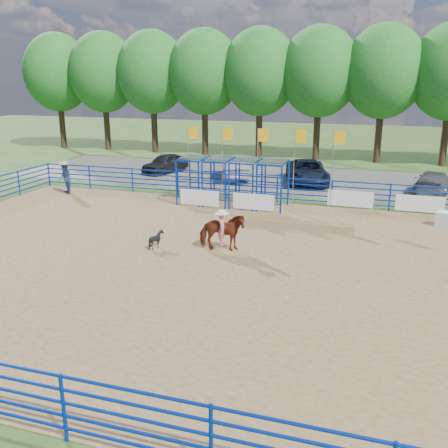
{
  "coord_description": "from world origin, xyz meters",
  "views": [
    {
      "loc": [
        5.41,
        -16.85,
        6.87
      ],
      "look_at": [
        -0.26,
        1.0,
        1.3
      ],
      "focal_mm": 40.0,
      "sensor_mm": 36.0,
      "label": 1
    }
  ],
  "objects_px": {
    "car_a": "(166,163)",
    "car_b": "(235,167)",
    "horse_and_rider": "(222,230)",
    "calf": "(156,239)",
    "car_d": "(434,182)",
    "car_c": "(307,172)",
    "spectator_cowboy": "(65,178)"
  },
  "relations": [
    {
      "from": "car_b",
      "to": "car_c",
      "type": "xyz_separation_m",
      "value": [
        5.04,
        -0.1,
        -0.04
      ]
    },
    {
      "from": "car_a",
      "to": "car_b",
      "type": "height_order",
      "value": "car_b"
    },
    {
      "from": "horse_and_rider",
      "to": "car_a",
      "type": "relative_size",
      "value": 0.58
    },
    {
      "from": "calf",
      "to": "spectator_cowboy",
      "type": "xyz_separation_m",
      "value": [
        -9.42,
        7.37,
        0.59
      ]
    },
    {
      "from": "horse_and_rider",
      "to": "car_b",
      "type": "distance_m",
      "value": 15.13
    },
    {
      "from": "spectator_cowboy",
      "to": "car_c",
      "type": "relative_size",
      "value": 0.35
    },
    {
      "from": "horse_and_rider",
      "to": "car_a",
      "type": "xyz_separation_m",
      "value": [
        -9.26,
        15.19,
        -0.19
      ]
    },
    {
      "from": "car_a",
      "to": "car_d",
      "type": "distance_m",
      "value": 18.36
    },
    {
      "from": "horse_and_rider",
      "to": "spectator_cowboy",
      "type": "bearing_deg",
      "value": 150.43
    },
    {
      "from": "horse_and_rider",
      "to": "car_b",
      "type": "relative_size",
      "value": 0.48
    },
    {
      "from": "car_a",
      "to": "car_d",
      "type": "xyz_separation_m",
      "value": [
        18.31,
        -1.29,
        -0.02
      ]
    },
    {
      "from": "spectator_cowboy",
      "to": "car_a",
      "type": "distance_m",
      "value": 8.79
    },
    {
      "from": "car_b",
      "to": "horse_and_rider",
      "type": "bearing_deg",
      "value": 85.19
    },
    {
      "from": "car_c",
      "to": "calf",
      "type": "bearing_deg",
      "value": -119.14
    },
    {
      "from": "spectator_cowboy",
      "to": "car_b",
      "type": "height_order",
      "value": "spectator_cowboy"
    },
    {
      "from": "spectator_cowboy",
      "to": "car_d",
      "type": "distance_m",
      "value": 22.29
    },
    {
      "from": "car_c",
      "to": "horse_and_rider",
      "type": "bearing_deg",
      "value": -109.4
    },
    {
      "from": "car_b",
      "to": "car_c",
      "type": "distance_m",
      "value": 5.04
    },
    {
      "from": "calf",
      "to": "car_a",
      "type": "distance_m",
      "value": 17.02
    },
    {
      "from": "calf",
      "to": "car_b",
      "type": "relative_size",
      "value": 0.15
    },
    {
      "from": "car_b",
      "to": "car_d",
      "type": "height_order",
      "value": "car_b"
    },
    {
      "from": "car_d",
      "to": "car_c",
      "type": "bearing_deg",
      "value": 7.4
    },
    {
      "from": "car_c",
      "to": "car_a",
      "type": "bearing_deg",
      "value": 162.12
    },
    {
      "from": "calf",
      "to": "car_a",
      "type": "relative_size",
      "value": 0.18
    },
    {
      "from": "car_a",
      "to": "spectator_cowboy",
      "type": "bearing_deg",
      "value": -91.5
    },
    {
      "from": "horse_and_rider",
      "to": "car_b",
      "type": "bearing_deg",
      "value": 104.46
    },
    {
      "from": "spectator_cowboy",
      "to": "car_d",
      "type": "height_order",
      "value": "spectator_cowboy"
    },
    {
      "from": "car_a",
      "to": "car_b",
      "type": "xyz_separation_m",
      "value": [
        5.49,
        -0.54,
        0.11
      ]
    },
    {
      "from": "car_d",
      "to": "spectator_cowboy",
      "type": "bearing_deg",
      "value": 30.59
    },
    {
      "from": "horse_and_rider",
      "to": "calf",
      "type": "xyz_separation_m",
      "value": [
        -2.69,
        -0.51,
        -0.5
      ]
    },
    {
      "from": "car_a",
      "to": "car_b",
      "type": "bearing_deg",
      "value": 11.75
    },
    {
      "from": "calf",
      "to": "horse_and_rider",
      "type": "bearing_deg",
      "value": -106.14
    }
  ]
}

